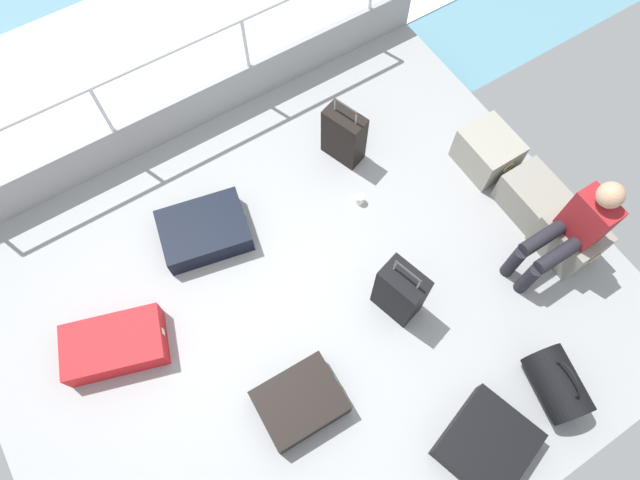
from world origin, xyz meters
The scene contains 16 objects.
ground_plane centered at (0.00, 0.00, -0.03)m, with size 4.40×5.20×0.06m, color #939699.
gunwale_port centered at (-2.17, 0.00, 0.23)m, with size 0.06×5.20×0.45m, color #939699.
railing_port centered at (-2.17, 0.00, 0.78)m, with size 0.04×4.20×1.02m.
sea_wake centered at (-3.60, 0.00, -0.34)m, with size 12.00×12.00×0.01m.
cargo_crate_0 centered at (-0.30, 2.15, 0.19)m, with size 0.54×0.43×0.38m.
cargo_crate_1 centered at (0.29, 2.19, 0.18)m, with size 0.58×0.41×0.35m.
cargo_crate_2 centered at (0.77, 2.16, 0.21)m, with size 0.53×0.39×0.42m.
passenger_seated centered at (0.77, 1.98, 0.59)m, with size 0.34×0.66×1.12m.
suitcase_1 centered at (0.41, 0.62, 0.31)m, with size 0.42×0.32×0.78m.
suitcase_2 centered at (0.68, -0.50, 0.11)m, with size 0.52×0.65×0.22m.
suitcase_3 centered at (-1.11, 1.08, 0.29)m, with size 0.43×0.32×0.73m.
suitcase_4 centered at (-0.50, -1.53, 0.12)m, with size 0.68×0.90×0.24m.
suitcase_5 centered at (-1.02, -0.44, 0.11)m, with size 0.71×0.85×0.22m.
suitcase_6 centered at (1.69, 0.53, 0.11)m, with size 0.74×0.78×0.22m.
duffel_bag centered at (1.64, 1.25, 0.17)m, with size 0.59×0.44×0.49m.
paper_cup centered at (-0.58, 0.92, 0.05)m, with size 0.08×0.08×0.10m, color white.
Camera 1 is at (1.29, -0.70, 4.47)m, focal length 30.70 mm.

